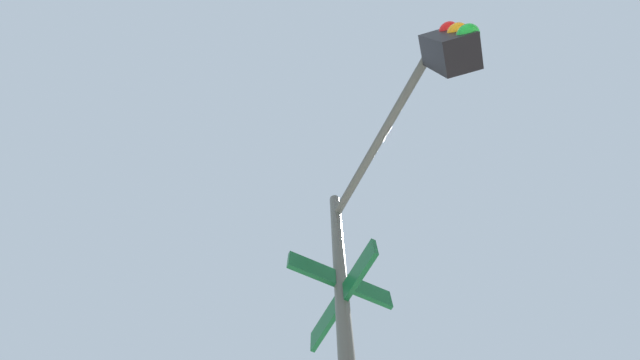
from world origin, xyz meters
TOP-DOWN VIEW (x-y plane):
  - traffic_signal_near at (-6.05, -5.97)m, footprint 2.14×1.95m

SIDE VIEW (x-z plane):
  - traffic_signal_near at x=-6.05m, z-range 1.08..6.57m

